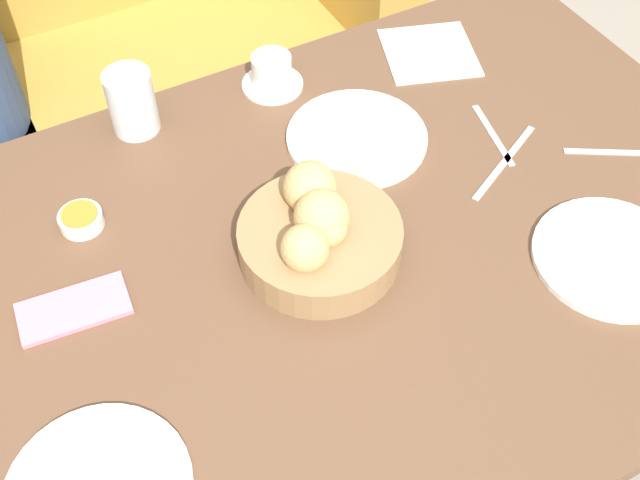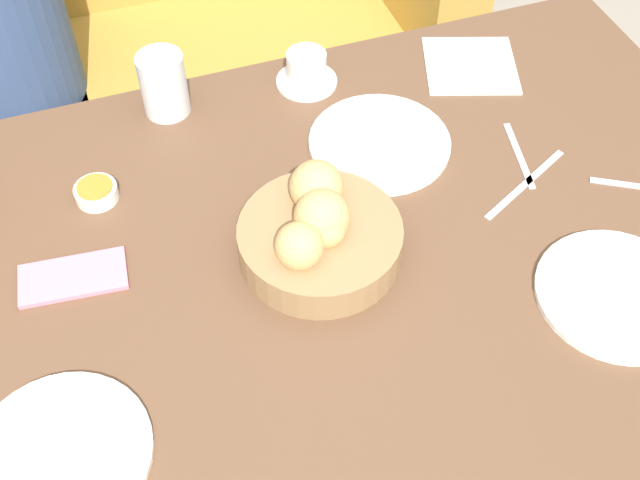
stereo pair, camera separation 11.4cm
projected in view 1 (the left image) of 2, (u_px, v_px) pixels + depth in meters
ground_plane at (313, 476)px, 1.73m from camera, size 10.00×10.00×0.00m
dining_table at (310, 300)px, 1.22m from camera, size 1.47×0.92×0.75m
couch at (73, 91)px, 2.05m from camera, size 1.60×0.70×0.89m
bread_basket at (318, 233)px, 1.13m from camera, size 0.23×0.23×0.12m
plate_near_right at (611, 257)px, 1.15m from camera, size 0.23×0.23×0.01m
plate_far_center at (357, 138)px, 1.31m from camera, size 0.23×0.23×0.01m
water_tumbler at (132, 102)px, 1.29m from camera, size 0.08×0.08×0.11m
coffee_cup at (272, 73)px, 1.38m from camera, size 0.11×0.11×0.06m
jam_bowl_honey at (81, 219)px, 1.19m from camera, size 0.07×0.07×0.03m
fork_silver at (504, 162)px, 1.28m from camera, size 0.18×0.10×0.00m
knife_silver at (626, 153)px, 1.29m from camera, size 0.18×0.11×0.00m
spoon_coffee at (493, 135)px, 1.32m from camera, size 0.04×0.15×0.00m
napkin at (429, 53)px, 1.46m from camera, size 0.20×0.20×0.00m
cell_phone at (74, 309)px, 1.09m from camera, size 0.16×0.09×0.01m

